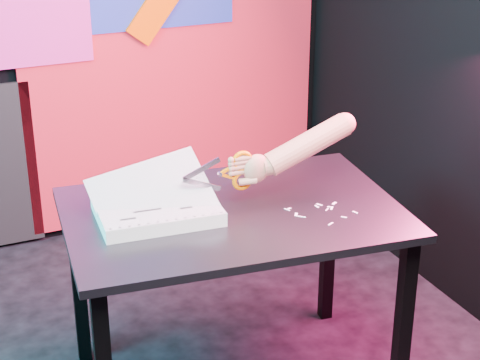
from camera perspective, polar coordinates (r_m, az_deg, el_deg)
name	(u,v)px	position (r m, az deg, el deg)	size (l,w,h in m)	color
room	(130,51)	(2.56, -7.81, 9.09)	(3.01, 3.01, 2.71)	black
backdrop	(59,61)	(4.05, -12.72, 8.24)	(2.88, 0.05, 2.08)	red
work_table	(233,233)	(2.88, -0.53, -3.80)	(1.26, 0.91, 0.75)	black
printout_stack	(157,210)	(2.79, -5.92, -2.11)	(0.44, 0.34, 0.22)	silver
scissors	(238,171)	(2.81, -0.18, 0.62)	(0.26, 0.02, 0.15)	silver
hand_forearm	(299,148)	(2.88, 4.22, 2.28)	(0.48, 0.10, 0.22)	#A57559
paper_clippings	(321,211)	(2.85, 5.76, -2.19)	(0.22, 0.18, 0.00)	white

